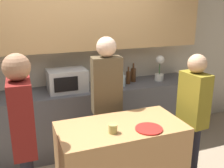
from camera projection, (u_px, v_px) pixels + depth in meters
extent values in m
cube|color=beige|center=(74.00, 55.00, 3.89)|extent=(6.40, 0.08, 2.70)
cube|color=tan|center=(76.00, 23.00, 3.58)|extent=(3.74, 0.32, 0.75)
cube|color=#4C4C51|center=(82.00, 119.00, 3.84)|extent=(3.60, 0.62, 0.92)
cube|color=#B27F4C|center=(121.00, 166.00, 2.69)|extent=(1.24, 0.64, 0.93)
cube|color=#B7BABC|center=(67.00, 80.00, 3.58)|extent=(0.52, 0.38, 0.30)
cube|color=black|center=(66.00, 84.00, 3.39)|extent=(0.31, 0.01, 0.19)
cylinder|color=silver|center=(159.00, 77.00, 4.11)|extent=(0.14, 0.14, 0.10)
cylinder|color=#38662D|center=(160.00, 69.00, 4.07)|extent=(0.01, 0.01, 0.18)
sphere|color=silver|center=(160.00, 60.00, 4.03)|extent=(0.13, 0.13, 0.13)
cylinder|color=black|center=(104.00, 79.00, 3.86)|extent=(0.07, 0.07, 0.17)
cylinder|color=black|center=(104.00, 71.00, 3.83)|extent=(0.02, 0.02, 0.07)
cylinder|color=#194723|center=(112.00, 77.00, 3.91)|extent=(0.07, 0.07, 0.20)
cylinder|color=#194723|center=(111.00, 69.00, 3.87)|extent=(0.03, 0.03, 0.08)
cylinder|color=silver|center=(123.00, 81.00, 3.80)|extent=(0.07, 0.07, 0.16)
cylinder|color=silver|center=(123.00, 73.00, 3.77)|extent=(0.02, 0.02, 0.06)
cylinder|color=#472814|center=(128.00, 78.00, 3.92)|extent=(0.07, 0.07, 0.19)
cylinder|color=#472814|center=(128.00, 69.00, 3.88)|extent=(0.02, 0.02, 0.07)
cylinder|color=#472814|center=(133.00, 75.00, 4.03)|extent=(0.08, 0.08, 0.21)
cylinder|color=#472814|center=(133.00, 66.00, 3.99)|extent=(0.03, 0.03, 0.08)
cylinder|color=red|center=(149.00, 129.00, 2.46)|extent=(0.26, 0.26, 0.01)
cylinder|color=tan|center=(113.00, 129.00, 2.39)|extent=(0.08, 0.08, 0.08)
cylinder|color=black|center=(113.00, 142.00, 3.26)|extent=(0.11, 0.11, 0.84)
cylinder|color=black|center=(101.00, 144.00, 3.22)|extent=(0.11, 0.11, 0.84)
cube|color=brown|center=(107.00, 85.00, 3.03)|extent=(0.36, 0.22, 0.66)
sphere|color=beige|center=(106.00, 47.00, 2.90)|extent=(0.23, 0.23, 0.23)
cube|color=maroon|center=(22.00, 118.00, 2.20)|extent=(0.20, 0.34, 0.65)
sphere|color=#9E7051|center=(16.00, 67.00, 2.07)|extent=(0.22, 0.22, 0.22)
cylinder|color=black|center=(193.00, 157.00, 3.02)|extent=(0.11, 0.11, 0.76)
cylinder|color=black|center=(184.00, 150.00, 3.16)|extent=(0.11, 0.11, 0.76)
cube|color=olive|center=(194.00, 99.00, 2.89)|extent=(0.22, 0.35, 0.60)
sphere|color=tan|center=(197.00, 64.00, 2.77)|extent=(0.21, 0.21, 0.21)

